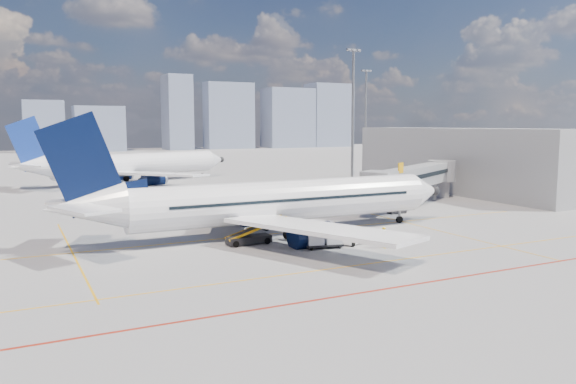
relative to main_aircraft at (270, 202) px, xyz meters
name	(u,v)px	position (x,y,z in m)	size (l,w,h in m)	color
ground	(329,248)	(2.29, -7.30, -3.22)	(420.00, 420.00, 0.00)	gray
apron_markings	(348,259)	(1.71, -11.21, -3.21)	(90.00, 35.12, 0.01)	orange
jet_bridge	(418,177)	(25.79, 9.61, 0.52)	(23.55, 15.78, 6.30)	gray
terminal_block	(463,160)	(42.23, 18.70, 1.78)	(10.00, 42.00, 10.00)	gray
floodlight_mast_ne	(353,109)	(40.29, 47.70, 10.37)	(3.20, 0.61, 25.45)	slate
floodlight_mast_far	(366,113)	(67.29, 82.70, 10.37)	(3.20, 0.61, 25.45)	slate
distant_skyline	(140,119)	(26.31, 182.70, 9.47)	(243.11, 13.35, 30.74)	slate
main_aircraft	(270,202)	(0.00, 0.00, 0.00)	(41.03, 35.76, 11.95)	white
second_aircraft	(129,165)	(-2.45, 56.17, 0.00)	(41.34, 35.30, 12.36)	white
baggage_tug	(352,237)	(4.82, -6.98, -2.52)	(2.40, 1.98, 1.46)	white
cargo_dolly	(323,237)	(1.94, -6.92, -2.24)	(3.49, 2.08, 1.79)	black
belt_loader	(250,237)	(-3.13, -2.65, -2.62)	(5.72, 1.63, 2.33)	black
ramp_worker	(384,238)	(6.59, -9.32, -2.30)	(0.67, 0.44, 1.84)	gold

